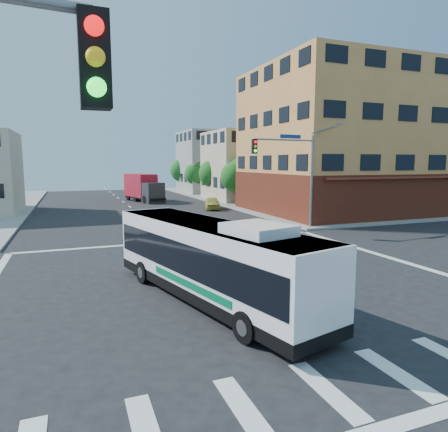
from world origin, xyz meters
name	(u,v)px	position (x,y,z in m)	size (l,w,h in m)	color
ground	(233,284)	(0.00, 0.00, 0.00)	(120.00, 120.00, 0.00)	black
sidewalk_ne	(357,194)	(35.00, 35.00, 0.07)	(50.00, 50.00, 0.15)	#9A978E
corner_building_ne	(348,153)	(19.99, 18.48, 5.89)	(18.10, 15.44, 14.00)	#D9954E
building_east_near	(254,166)	(16.98, 33.98, 4.51)	(12.06, 10.06, 9.00)	#C1B093
building_east_far	(218,162)	(16.98, 47.98, 5.01)	(12.06, 10.06, 10.00)	gray
signal_mast_ne	(293,163)	(9.08, 10.62, 4.98)	(7.91, 1.13, 8.07)	gray
street_tree_a	(237,175)	(11.90, 27.92, 3.59)	(3.60, 3.60, 5.53)	#332212
street_tree_b	(214,172)	(11.90, 35.92, 3.75)	(3.80, 3.80, 5.79)	#332212
street_tree_c	(196,172)	(11.90, 43.92, 3.46)	(3.40, 3.40, 5.29)	#332212
street_tree_d	(183,169)	(11.90, 51.92, 3.88)	(4.00, 4.00, 6.03)	#332212
transit_bus	(210,259)	(-1.56, -1.63, 1.56)	(4.91, 10.98, 3.18)	black
box_truck	(144,188)	(2.57, 36.61, 1.69)	(4.14, 8.08, 3.49)	#26272B
parked_car	(212,203)	(7.97, 25.33, 0.66)	(1.56, 3.88, 1.32)	gold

